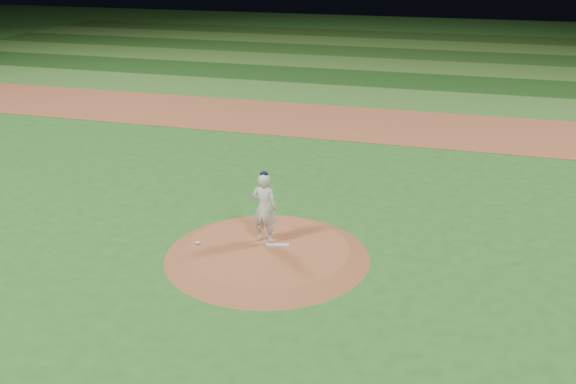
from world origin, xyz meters
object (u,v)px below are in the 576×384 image
(rosin_bag, at_px, (198,243))
(pitcher_on_mound, at_px, (264,207))
(pitching_rubber, at_px, (278,245))
(pitchers_mound, at_px, (267,252))

(rosin_bag, height_order, pitcher_on_mound, pitcher_on_mound)
(pitching_rubber, bearing_deg, pitcher_on_mound, 141.57)
(pitchers_mound, xyz_separation_m, pitcher_on_mound, (-0.19, 0.38, 1.12))
(rosin_bag, distance_m, pitcher_on_mound, 2.06)
(pitchers_mound, height_order, rosin_bag, rosin_bag)
(pitcher_on_mound, bearing_deg, rosin_bag, -158.20)
(pitchers_mound, bearing_deg, pitcher_on_mound, 116.58)
(pitchers_mound, xyz_separation_m, pitching_rubber, (0.23, 0.20, 0.14))
(pitchers_mound, bearing_deg, pitching_rubber, 41.48)
(pitchers_mound, bearing_deg, rosin_bag, -171.11)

